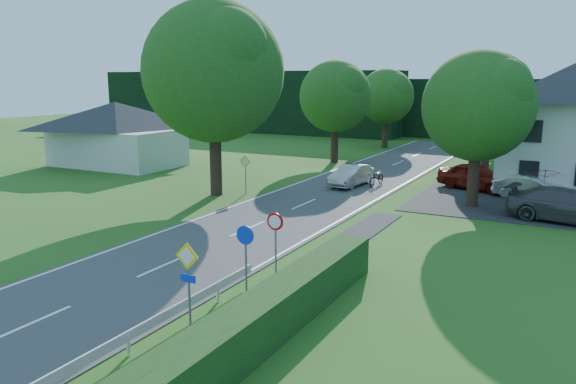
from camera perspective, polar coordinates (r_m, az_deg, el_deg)
The scene contains 25 objects.
road at distance 28.40m, azimuth -1.96°, elevation -2.84°, with size 7.00×80.00×0.04m, color #3D3D40.
parking_pad at distance 37.56m, azimuth 24.73°, elevation -0.37°, with size 14.00×16.00×0.04m, color #262729.
line_edge_left at distance 30.10m, azimuth -7.34°, elevation -2.06°, with size 0.12×80.00×0.01m, color white.
line_edge_right at distance 26.98m, azimuth 4.05°, elevation -3.58°, with size 0.12×80.00×0.01m, color white.
line_centre at distance 28.40m, azimuth -1.96°, elevation -2.79°, with size 0.12×80.00×0.01m, color white, non-canonical shape.
tree_main at distance 34.16m, azimuth -7.51°, elevation 9.33°, with size 9.40×9.40×11.64m, color #274F17, non-canonical shape.
tree_left_far at distance 47.77m, azimuth 4.80°, elevation 8.12°, with size 7.00×7.00×8.58m, color #274F17, non-canonical shape.
tree_right_far at distance 46.42m, azimuth 19.69°, elevation 7.72°, with size 7.40×7.40×9.09m, color #274F17, non-canonical shape.
tree_left_back at distance 58.83m, azimuth 9.90°, elevation 8.36°, with size 6.60×6.60×8.07m, color #274F17, non-canonical shape.
tree_right_back at distance 54.51m, azimuth 19.85°, elevation 7.36°, with size 6.20×6.20×7.56m, color #274F17, non-canonical shape.
tree_right_mid at distance 32.40m, azimuth 18.61°, elevation 6.01°, with size 7.00×7.00×8.58m, color #274F17, non-canonical shape.
treeline_left at distance 78.02m, azimuth -4.54°, elevation 9.18°, with size 44.00×6.00×8.00m, color black.
treeline_right at distance 70.19m, azimuth 23.38°, elevation 7.64°, with size 30.00×5.00×7.00m, color black.
bungalow_left at distance 47.98m, azimuth -17.03°, elevation 5.79°, with size 11.00×6.50×5.20m.
streetlight at distance 34.43m, azimuth 18.46°, elevation 6.60°, with size 2.03×0.18×8.00m.
sign_priority_right at distance 16.01m, azimuth -10.13°, elevation -7.79°, with size 0.78×0.09×2.59m.
sign_roundabout at distance 18.38m, azimuth -4.35°, elevation -5.51°, with size 0.64×0.08×2.37m.
sign_speed_limit at distance 19.99m, azimuth -1.31°, elevation -3.79°, with size 0.64×0.11×2.37m.
sign_priority_left at distance 34.52m, azimuth -4.36°, elevation 2.57°, with size 0.78×0.09×2.44m.
moving_car at distance 37.36m, azimuth 6.41°, elevation 1.67°, with size 1.46×4.20×1.38m, color #A4A5A8.
motorcycle at distance 37.67m, azimuth 9.01°, elevation 1.49°, with size 0.75×2.15×1.13m, color black.
parked_car_red at distance 37.83m, azimuth 18.58°, elevation 1.49°, with size 1.97×4.90×1.67m, color maroon.
parked_car_silver_a at distance 36.15m, azimuth 23.39°, elevation 0.47°, with size 1.46×4.19×1.38m, color #BBBAC0.
parked_car_grey at distance 30.98m, azimuth 26.50°, elevation -1.25°, with size 2.30×5.67×1.64m, color #444348.
parasol at distance 34.35m, azimuth 24.58°, elevation 0.46°, with size 2.30×2.34×2.11m, color #B6170E.
Camera 1 is at (13.72, -3.86, 7.02)m, focal length 35.00 mm.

